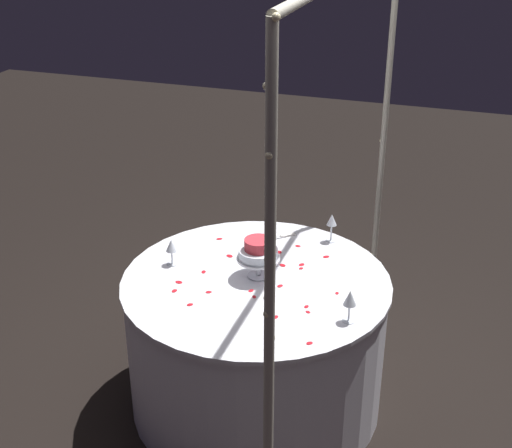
% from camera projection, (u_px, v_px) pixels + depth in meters
% --- Properties ---
extents(ground_plane, '(12.00, 12.00, 0.00)m').
position_uv_depth(ground_plane, '(256.00, 399.00, 3.92)').
color(ground_plane, black).
extents(decorative_arch, '(2.30, 0.05, 2.29)m').
position_uv_depth(decorative_arch, '(347.00, 150.00, 3.13)').
color(decorative_arch, '#B7B29E').
rests_on(decorative_arch, ground).
extents(main_table, '(1.37, 1.37, 0.77)m').
position_uv_depth(main_table, '(256.00, 342.00, 3.75)').
color(main_table, white).
rests_on(main_table, ground).
extents(tiered_cake, '(0.22, 0.22, 0.21)m').
position_uv_depth(tiered_cake, '(258.00, 252.00, 3.55)').
color(tiered_cake, silver).
rests_on(tiered_cake, main_table).
extents(wine_glass_0, '(0.06, 0.06, 0.16)m').
position_uv_depth(wine_glass_0, '(332.00, 221.00, 3.91)').
color(wine_glass_0, silver).
rests_on(wine_glass_0, main_table).
extents(wine_glass_1, '(0.06, 0.06, 0.16)m').
position_uv_depth(wine_glass_1, '(350.00, 299.00, 3.19)').
color(wine_glass_1, silver).
rests_on(wine_glass_1, main_table).
extents(wine_glass_2, '(0.06, 0.06, 0.15)m').
position_uv_depth(wine_glass_2, '(171.00, 247.00, 3.68)').
color(wine_glass_2, silver).
rests_on(wine_glass_2, main_table).
extents(cake_knife, '(0.21, 0.24, 0.01)m').
position_uv_depth(cake_knife, '(274.00, 238.00, 3.99)').
color(cake_knife, silver).
rests_on(cake_knife, main_table).
extents(rose_petal_0, '(0.04, 0.04, 0.00)m').
position_uv_depth(rose_petal_0, '(190.00, 305.00, 3.37)').
color(rose_petal_0, red).
rests_on(rose_petal_0, main_table).
extents(rose_petal_1, '(0.03, 0.03, 0.00)m').
position_uv_depth(rose_petal_1, '(301.00, 268.00, 3.68)').
color(rose_petal_1, red).
rests_on(rose_petal_1, main_table).
extents(rose_petal_2, '(0.03, 0.04, 0.00)m').
position_uv_depth(rose_petal_2, '(209.00, 292.00, 3.47)').
color(rose_petal_2, red).
rests_on(rose_petal_2, main_table).
extents(rose_petal_3, '(0.04, 0.03, 0.00)m').
position_uv_depth(rose_petal_3, '(204.00, 272.00, 3.65)').
color(rose_petal_3, red).
rests_on(rose_petal_3, main_table).
extents(rose_petal_4, '(0.04, 0.03, 0.00)m').
position_uv_depth(rose_petal_4, '(174.00, 291.00, 3.48)').
color(rose_petal_4, red).
rests_on(rose_petal_4, main_table).
extents(rose_petal_5, '(0.04, 0.04, 0.00)m').
position_uv_depth(rose_petal_5, '(302.00, 265.00, 3.72)').
color(rose_petal_5, red).
rests_on(rose_petal_5, main_table).
extents(rose_petal_6, '(0.04, 0.04, 0.00)m').
position_uv_depth(rose_petal_6, '(219.00, 239.00, 3.99)').
color(rose_petal_6, red).
rests_on(rose_petal_6, main_table).
extents(rose_petal_7, '(0.04, 0.04, 0.00)m').
position_uv_depth(rose_petal_7, '(275.00, 317.00, 3.27)').
color(rose_petal_7, red).
rests_on(rose_petal_7, main_table).
extents(rose_petal_8, '(0.03, 0.03, 0.00)m').
position_uv_depth(rose_petal_8, '(254.00, 297.00, 3.43)').
color(rose_petal_8, red).
rests_on(rose_petal_8, main_table).
extents(rose_petal_9, '(0.04, 0.04, 0.00)m').
position_uv_depth(rose_petal_9, '(326.00, 257.00, 3.80)').
color(rose_petal_9, red).
rests_on(rose_petal_9, main_table).
extents(rose_petal_10, '(0.03, 0.04, 0.00)m').
position_uv_depth(rose_petal_10, '(179.00, 282.00, 3.56)').
color(rose_petal_10, red).
rests_on(rose_petal_10, main_table).
extents(rose_petal_11, '(0.04, 0.05, 0.00)m').
position_uv_depth(rose_petal_11, '(230.00, 256.00, 3.80)').
color(rose_petal_11, red).
rests_on(rose_petal_11, main_table).
extents(rose_petal_12, '(0.02, 0.03, 0.00)m').
position_uv_depth(rose_petal_12, '(298.00, 246.00, 3.91)').
color(rose_petal_12, red).
rests_on(rose_petal_12, main_table).
extents(rose_petal_13, '(0.04, 0.04, 0.00)m').
position_uv_depth(rose_petal_13, '(283.00, 265.00, 3.71)').
color(rose_petal_13, red).
rests_on(rose_petal_13, main_table).
extents(rose_petal_14, '(0.03, 0.02, 0.00)m').
position_uv_depth(rose_petal_14, '(337.00, 293.00, 3.46)').
color(rose_petal_14, red).
rests_on(rose_petal_14, main_table).
extents(rose_petal_15, '(0.03, 0.03, 0.00)m').
position_uv_depth(rose_petal_15, '(308.00, 312.00, 3.31)').
color(rose_petal_15, red).
rests_on(rose_petal_15, main_table).
extents(rose_petal_16, '(0.04, 0.03, 0.00)m').
position_uv_depth(rose_petal_16, '(280.00, 252.00, 3.84)').
color(rose_petal_16, red).
rests_on(rose_petal_16, main_table).
extents(rose_petal_17, '(0.03, 0.03, 0.00)m').
position_uv_depth(rose_petal_17, '(306.00, 307.00, 3.35)').
color(rose_petal_17, red).
rests_on(rose_petal_17, main_table).
extents(rose_petal_18, '(0.04, 0.04, 0.00)m').
position_uv_depth(rose_petal_18, '(280.00, 286.00, 3.52)').
color(rose_petal_18, red).
rests_on(rose_petal_18, main_table).
extents(rose_petal_19, '(0.04, 0.04, 0.00)m').
position_uv_depth(rose_petal_19, '(309.00, 343.00, 3.09)').
color(rose_petal_19, red).
rests_on(rose_petal_19, main_table).
extents(rose_petal_20, '(0.04, 0.03, 0.00)m').
position_uv_depth(rose_petal_20, '(251.00, 291.00, 3.48)').
color(rose_petal_20, red).
rests_on(rose_petal_20, main_table).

